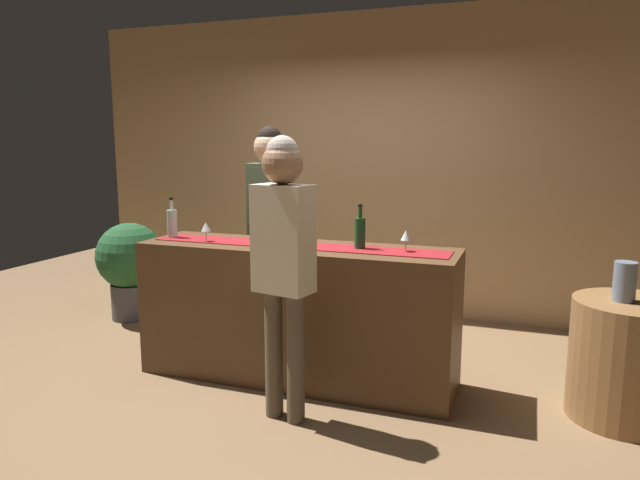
% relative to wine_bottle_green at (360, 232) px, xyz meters
% --- Properties ---
extents(ground_plane, '(10.00, 10.00, 0.00)m').
position_rel_wine_bottle_green_xyz_m(ground_plane, '(-0.45, -0.03, -1.08)').
color(ground_plane, brown).
extents(back_wall, '(6.00, 0.12, 2.90)m').
position_rel_wine_bottle_green_xyz_m(back_wall, '(-0.45, 1.87, 0.37)').
color(back_wall, tan).
rests_on(back_wall, ground).
extents(bar_counter, '(2.24, 0.60, 0.97)m').
position_rel_wine_bottle_green_xyz_m(bar_counter, '(-0.45, -0.03, -0.60)').
color(bar_counter, '#543821').
rests_on(bar_counter, ground).
extents(counter_runner_cloth, '(2.13, 0.28, 0.01)m').
position_rel_wine_bottle_green_xyz_m(counter_runner_cloth, '(-0.45, -0.03, -0.11)').
color(counter_runner_cloth, maroon).
rests_on(counter_runner_cloth, bar_counter).
extents(wine_bottle_green, '(0.07, 0.07, 0.30)m').
position_rel_wine_bottle_green_xyz_m(wine_bottle_green, '(0.00, 0.00, 0.00)').
color(wine_bottle_green, '#194723').
rests_on(wine_bottle_green, bar_counter).
extents(wine_bottle_clear, '(0.07, 0.07, 0.30)m').
position_rel_wine_bottle_green_xyz_m(wine_bottle_clear, '(-1.45, -0.04, 0.00)').
color(wine_bottle_clear, '#B2C6C1').
rests_on(wine_bottle_clear, bar_counter).
extents(wine_glass_near_customer, '(0.07, 0.07, 0.14)m').
position_rel_wine_bottle_green_xyz_m(wine_glass_near_customer, '(0.31, -0.00, -0.01)').
color(wine_glass_near_customer, silver).
rests_on(wine_glass_near_customer, bar_counter).
extents(wine_glass_mid_counter, '(0.07, 0.07, 0.14)m').
position_rel_wine_bottle_green_xyz_m(wine_glass_mid_counter, '(-1.11, -0.12, -0.01)').
color(wine_glass_mid_counter, silver).
rests_on(wine_glass_mid_counter, bar_counter).
extents(bartender, '(0.36, 0.25, 1.81)m').
position_rel_wine_bottle_green_xyz_m(bartender, '(-0.91, 0.55, 0.05)').
color(bartender, '#26262B').
rests_on(bartender, ground).
extents(customer_sipping, '(0.37, 0.26, 1.72)m').
position_rel_wine_bottle_green_xyz_m(customer_sipping, '(-0.28, -0.63, -0.02)').
color(customer_sipping, brown).
rests_on(customer_sipping, ground).
extents(round_side_table, '(0.68, 0.68, 0.74)m').
position_rel_wine_bottle_green_xyz_m(round_side_table, '(1.67, 0.10, -0.71)').
color(round_side_table, olive).
rests_on(round_side_table, ground).
extents(vase_on_side_table, '(0.13, 0.13, 0.24)m').
position_rel_wine_bottle_green_xyz_m(vase_on_side_table, '(1.62, 0.09, -0.22)').
color(vase_on_side_table, slate).
rests_on(vase_on_side_table, round_side_table).
extents(potted_plant_tall, '(0.63, 0.63, 0.92)m').
position_rel_wine_bottle_green_xyz_m(potted_plant_tall, '(-2.49, 0.76, -0.55)').
color(potted_plant_tall, '#4C4C51').
rests_on(potted_plant_tall, ground).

